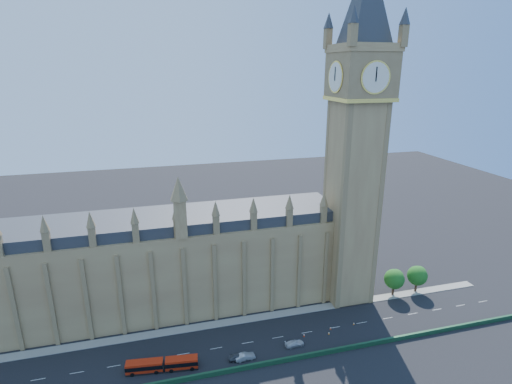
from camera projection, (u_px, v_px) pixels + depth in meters
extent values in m
plane|color=black|center=(232.00, 345.00, 99.49)|extent=(400.00, 400.00, 0.00)
cube|color=olive|center=(126.00, 272.00, 109.90)|extent=(120.00, 20.00, 25.00)
cube|color=#2D3035|center=(121.00, 225.00, 105.75)|extent=(120.00, 18.00, 3.00)
cube|color=olive|center=(351.00, 205.00, 113.21)|extent=(12.00, 12.00, 58.00)
cube|color=olive|center=(361.00, 77.00, 102.83)|extent=(14.00, 14.00, 12.00)
cylinder|color=silver|center=(376.00, 77.00, 96.24)|extent=(7.20, 0.30, 7.20)
cube|color=olive|center=(363.00, 48.00, 100.76)|extent=(14.50, 14.50, 2.00)
cube|color=#1E4C2D|center=(240.00, 368.00, 91.01)|extent=(160.00, 0.60, 1.20)
cube|color=gray|center=(225.00, 323.00, 108.23)|extent=(160.00, 3.00, 0.16)
cylinder|color=#382619|center=(393.00, 289.00, 120.98)|extent=(0.70, 0.70, 4.00)
sphere|color=#184F15|center=(394.00, 279.00, 119.95)|extent=(6.00, 6.00, 6.00)
sphere|color=#184F15|center=(396.00, 276.00, 120.24)|extent=(4.38, 4.38, 4.38)
cylinder|color=#382619|center=(416.00, 286.00, 122.96)|extent=(0.70, 0.70, 4.00)
sphere|color=#184F15|center=(417.00, 276.00, 121.92)|extent=(6.00, 6.00, 6.00)
sphere|color=#184F15|center=(419.00, 273.00, 122.22)|extent=(4.38, 4.38, 4.38)
cube|color=red|center=(145.00, 367.00, 90.49)|extent=(8.46, 3.29, 2.75)
cube|color=red|center=(182.00, 363.00, 91.58)|extent=(7.55, 3.18, 2.75)
cube|color=black|center=(144.00, 365.00, 90.39)|extent=(8.51, 3.35, 1.04)
cube|color=black|center=(182.00, 362.00, 91.48)|extent=(7.60, 3.23, 1.04)
cylinder|color=black|center=(162.00, 365.00, 91.04)|extent=(1.02, 2.27, 2.20)
cylinder|color=black|center=(132.00, 375.00, 89.33)|extent=(0.94, 0.39, 0.92)
cylinder|color=black|center=(134.00, 368.00, 91.49)|extent=(0.94, 0.39, 0.92)
cylinder|color=black|center=(156.00, 372.00, 90.02)|extent=(0.94, 0.39, 0.92)
cylinder|color=black|center=(157.00, 365.00, 92.18)|extent=(0.94, 0.39, 0.92)
cylinder|color=black|center=(171.00, 371.00, 90.46)|extent=(0.94, 0.39, 0.92)
cylinder|color=black|center=(172.00, 364.00, 92.62)|extent=(0.94, 0.39, 0.92)
cylinder|color=black|center=(192.00, 369.00, 91.07)|extent=(0.94, 0.39, 0.92)
cylinder|color=black|center=(192.00, 362.00, 93.24)|extent=(0.94, 0.39, 0.92)
imported|color=#43464B|center=(238.00, 357.00, 94.33)|extent=(4.86, 2.47, 1.59)
imported|color=#95989B|center=(245.00, 357.00, 94.46)|extent=(4.92, 1.98, 1.59)
imported|color=silver|center=(295.00, 343.00, 99.15)|extent=(4.95, 2.23, 1.41)
cube|color=black|center=(304.00, 336.00, 102.84)|extent=(0.45, 0.45, 0.04)
cone|color=red|center=(304.00, 335.00, 102.74)|extent=(0.50, 0.50, 0.72)
cylinder|color=white|center=(304.00, 335.00, 102.71)|extent=(0.35, 0.35, 0.12)
cube|color=black|center=(329.00, 334.00, 103.67)|extent=(0.39, 0.39, 0.04)
cone|color=orange|center=(329.00, 333.00, 103.58)|extent=(0.43, 0.43, 0.66)
cylinder|color=white|center=(329.00, 333.00, 103.55)|extent=(0.32, 0.32, 0.11)
cube|color=black|center=(331.00, 329.00, 105.65)|extent=(0.45, 0.45, 0.04)
cone|color=#EE480C|center=(331.00, 328.00, 105.56)|extent=(0.50, 0.50, 0.66)
cylinder|color=white|center=(331.00, 328.00, 105.53)|extent=(0.32, 0.32, 0.11)
cube|color=black|center=(354.00, 325.00, 107.56)|extent=(0.42, 0.42, 0.04)
cone|color=orange|center=(354.00, 324.00, 107.47)|extent=(0.46, 0.46, 0.63)
cylinder|color=white|center=(354.00, 323.00, 107.44)|extent=(0.31, 0.31, 0.11)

